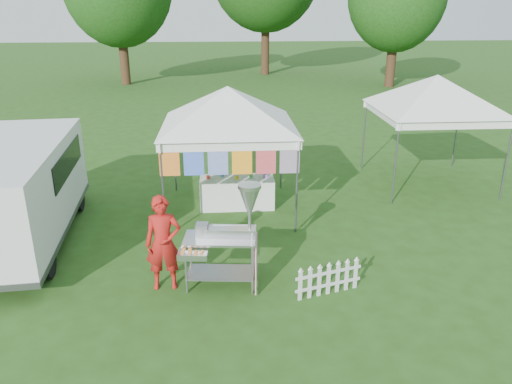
{
  "coord_description": "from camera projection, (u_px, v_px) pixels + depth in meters",
  "views": [
    {
      "loc": [
        -0.15,
        -7.84,
        4.76
      ],
      "look_at": [
        0.52,
        1.74,
        1.1
      ],
      "focal_mm": 35.0,
      "sensor_mm": 36.0,
      "label": 1
    }
  ],
  "objects": [
    {
      "name": "picket_fence",
      "position": [
        328.0,
        279.0,
        8.6
      ],
      "size": [
        1.21,
        0.39,
        0.56
      ],
      "rotation": [
        0.0,
        0.0,
        0.3
      ],
      "color": "silver",
      "rests_on": "ground"
    },
    {
      "name": "canopy_right",
      "position": [
        438.0,
        75.0,
        12.97
      ],
      "size": [
        4.24,
        4.24,
        3.45
      ],
      "color": "#59595E",
      "rests_on": "ground"
    },
    {
      "name": "ground",
      "position": [
        234.0,
        284.0,
        9.01
      ],
      "size": [
        120.0,
        120.0,
        0.0
      ],
      "primitive_type": "plane",
      "color": "#254513",
      "rests_on": "ground"
    },
    {
      "name": "display_table",
      "position": [
        237.0,
        192.0,
        12.29
      ],
      "size": [
        1.8,
        0.7,
        0.75
      ],
      "primitive_type": "cube",
      "color": "white",
      "rests_on": "ground"
    },
    {
      "name": "cargo_van",
      "position": [
        16.0,
        190.0,
        10.31
      ],
      "size": [
        2.42,
        5.18,
        2.09
      ],
      "rotation": [
        0.0,
        0.0,
        0.08
      ],
      "color": "silver",
      "rests_on": "ground"
    },
    {
      "name": "vendor",
      "position": [
        163.0,
        243.0,
        8.62
      ],
      "size": [
        0.65,
        0.45,
        1.72
      ],
      "primitive_type": "imported",
      "rotation": [
        0.0,
        0.0,
        0.06
      ],
      "color": "#AC1915",
      "rests_on": "ground"
    },
    {
      "name": "donut_cart",
      "position": [
        231.0,
        229.0,
        8.55
      ],
      "size": [
        1.45,
        0.9,
        1.91
      ],
      "rotation": [
        0.0,
        0.0,
        -0.1
      ],
      "color": "gray",
      "rests_on": "ground"
    },
    {
      "name": "canopy_main",
      "position": [
        228.0,
        87.0,
        11.21
      ],
      "size": [
        4.24,
        4.24,
        3.45
      ],
      "color": "#59595E",
      "rests_on": "ground"
    }
  ]
}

